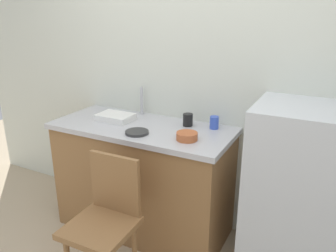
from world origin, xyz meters
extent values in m
cube|color=silver|center=(0.00, 1.00, 1.26)|extent=(4.80, 0.10, 2.52)
cube|color=olive|center=(-0.33, 0.65, 0.44)|extent=(1.37, 0.60, 0.87)
cube|color=#B7B7BC|center=(-0.33, 0.65, 0.89)|extent=(1.41, 0.64, 0.04)
cylinder|color=#B7B7BC|center=(-0.48, 0.90, 1.03)|extent=(0.02, 0.02, 0.24)
cube|color=silver|center=(0.82, 0.67, 0.60)|extent=(0.59, 0.57, 1.21)
cylinder|color=olive|center=(-0.37, 0.09, 0.23)|extent=(0.04, 0.04, 0.45)
cylinder|color=olive|center=(-0.07, 0.10, 0.23)|extent=(0.04, 0.04, 0.45)
cube|color=olive|center=(-0.22, -0.05, 0.47)|extent=(0.41, 0.41, 0.04)
cube|color=olive|center=(-0.22, 0.13, 0.69)|extent=(0.36, 0.04, 0.40)
cube|color=white|center=(-0.59, 0.66, 0.94)|extent=(0.28, 0.20, 0.05)
cylinder|color=#B25B33|center=(0.10, 0.53, 0.94)|extent=(0.15, 0.15, 0.05)
cylinder|color=#2D2D2D|center=(-0.27, 0.48, 0.92)|extent=(0.17, 0.17, 0.02)
cylinder|color=blue|center=(0.19, 0.83, 0.96)|extent=(0.07, 0.07, 0.09)
cylinder|color=black|center=(-0.01, 0.80, 0.96)|extent=(0.08, 0.08, 0.10)
camera|label=1|loc=(0.96, -1.41, 1.75)|focal=35.60mm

